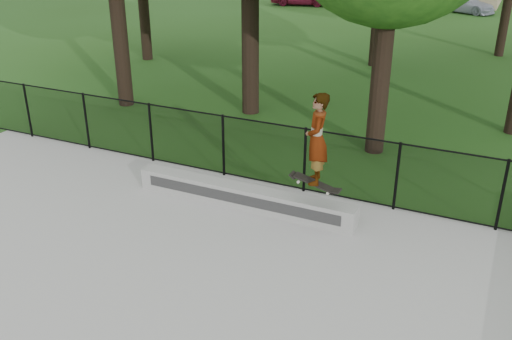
# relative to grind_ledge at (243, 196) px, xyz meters

# --- Properties ---
(ground) EXTENTS (100.00, 100.00, 0.00)m
(ground) POSITION_rel_grind_ledge_xyz_m (-1.10, -4.70, -0.29)
(ground) COLOR #244D15
(ground) RESTS_ON ground
(concrete_slab) EXTENTS (14.00, 12.00, 0.06)m
(concrete_slab) POSITION_rel_grind_ledge_xyz_m (-1.10, -4.70, -0.26)
(concrete_slab) COLOR #ABAAA5
(concrete_slab) RESTS_ON ground
(grind_ledge) EXTENTS (4.86, 0.40, 0.46)m
(grind_ledge) POSITION_rel_grind_ledge_xyz_m (0.00, 0.00, 0.00)
(grind_ledge) COLOR #A2A29D
(grind_ledge) RESTS_ON concrete_slab
(car_c) EXTENTS (3.76, 2.67, 1.09)m
(car_c) POSITION_rel_grind_ledge_xyz_m (1.09, 28.76, 0.25)
(car_c) COLOR #A5ABBB
(car_c) RESTS_ON ground
(skater_airborne) EXTENTS (0.82, 0.74, 1.95)m
(skater_airborne) POSITION_rel_grind_ledge_xyz_m (1.61, -0.16, 1.58)
(skater_airborne) COLOR black
(skater_airborne) RESTS_ON ground
(chainlink_fence) EXTENTS (16.06, 0.06, 1.50)m
(chainlink_fence) POSITION_rel_grind_ledge_xyz_m (-1.10, 1.20, 0.52)
(chainlink_fence) COLOR black
(chainlink_fence) RESTS_ON concrete_slab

